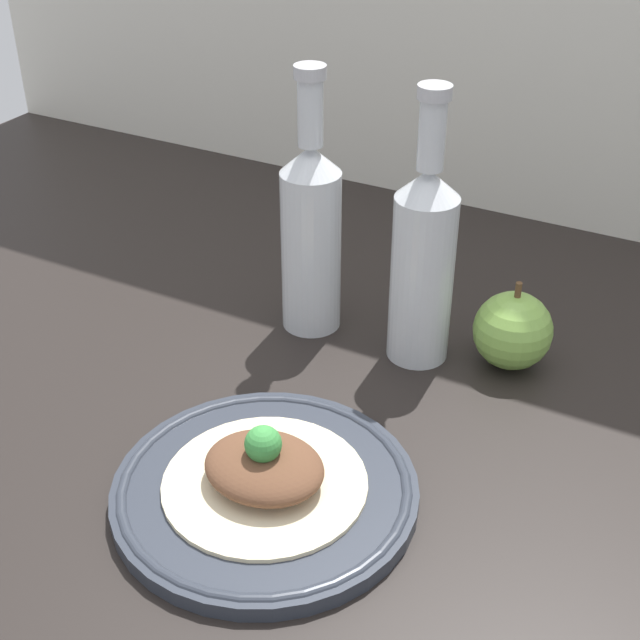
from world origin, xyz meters
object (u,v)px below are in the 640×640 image
plate (265,490)px  cider_bottle_left (311,232)px  cider_bottle_right (423,259)px  plated_food (264,470)px  apple (513,331)px

plate → cider_bottle_left: bearing=110.7°
plate → cider_bottle_right: bearing=84.0°
plate → plated_food: plated_food is taller
plated_food → cider_bottle_left: 27.85cm
plate → cider_bottle_left: cider_bottle_left is taller
plated_food → cider_bottle_left: cider_bottle_left is taller
apple → plate: bearing=-112.3°
cider_bottle_right → plate: bearing=-96.0°
plate → apple: 30.06cm
plated_food → cider_bottle_right: size_ratio=0.60×
plate → plated_food: 2.08cm
plated_food → apple: (11.36, 27.67, 0.90)cm
cider_bottle_left → cider_bottle_right: (12.08, 0.00, 0.00)cm
plate → plated_food: (0.00, 0.00, 2.08)cm
plate → plated_food: bearing=90.0°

